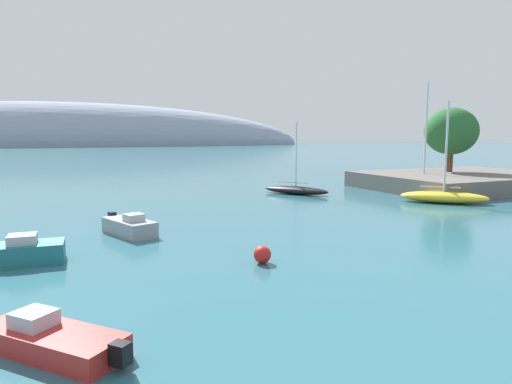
{
  "coord_description": "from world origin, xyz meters",
  "views": [
    {
      "loc": [
        -10.96,
        0.13,
        5.57
      ],
      "look_at": [
        1.62,
        28.63,
        1.65
      ],
      "focal_mm": 31.82,
      "sensor_mm": 36.0,
      "label": 1
    }
  ],
  "objects_px": {
    "sailboat_sand_outer_mooring": "(424,183)",
    "mooring_buoy_red": "(262,255)",
    "motorboat_teal_alongside_breakwater": "(5,254)",
    "sailboat_black_near_shore": "(296,190)",
    "sailboat_yellow_mid_mooring": "(444,196)",
    "motorboat_grey_foreground": "(129,226)",
    "motorboat_red_outer": "(51,340)",
    "tree_clump_shore": "(451,131)"
  },
  "relations": [
    {
      "from": "tree_clump_shore",
      "to": "motorboat_red_outer",
      "type": "relative_size",
      "value": 1.7
    },
    {
      "from": "sailboat_black_near_shore",
      "to": "motorboat_red_outer",
      "type": "bearing_deg",
      "value": -73.96
    },
    {
      "from": "sailboat_yellow_mid_mooring",
      "to": "motorboat_red_outer",
      "type": "bearing_deg",
      "value": -108.17
    },
    {
      "from": "tree_clump_shore",
      "to": "motorboat_red_outer",
      "type": "bearing_deg",
      "value": -148.46
    },
    {
      "from": "tree_clump_shore",
      "to": "motorboat_teal_alongside_breakwater",
      "type": "xyz_separation_m",
      "value": [
        -41.23,
        -14.67,
        -5.48
      ]
    },
    {
      "from": "motorboat_red_outer",
      "to": "mooring_buoy_red",
      "type": "bearing_deg",
      "value": -98.95
    },
    {
      "from": "sailboat_sand_outer_mooring",
      "to": "motorboat_red_outer",
      "type": "height_order",
      "value": "sailboat_sand_outer_mooring"
    },
    {
      "from": "motorboat_grey_foreground",
      "to": "mooring_buoy_red",
      "type": "xyz_separation_m",
      "value": [
        4.46,
        -8.24,
        -0.08
      ]
    },
    {
      "from": "sailboat_black_near_shore",
      "to": "mooring_buoy_red",
      "type": "height_order",
      "value": "sailboat_black_near_shore"
    },
    {
      "from": "motorboat_red_outer",
      "to": "motorboat_grey_foreground",
      "type": "bearing_deg",
      "value": -57.24
    },
    {
      "from": "motorboat_teal_alongside_breakwater",
      "to": "motorboat_red_outer",
      "type": "xyz_separation_m",
      "value": [
        1.89,
        -9.47,
        -0.14
      ]
    },
    {
      "from": "sailboat_black_near_shore",
      "to": "sailboat_sand_outer_mooring",
      "type": "xyz_separation_m",
      "value": [
        14.23,
        -1.64,
        0.16
      ]
    },
    {
      "from": "sailboat_sand_outer_mooring",
      "to": "mooring_buoy_red",
      "type": "height_order",
      "value": "sailboat_sand_outer_mooring"
    },
    {
      "from": "mooring_buoy_red",
      "to": "motorboat_grey_foreground",
      "type": "bearing_deg",
      "value": 118.41
    },
    {
      "from": "mooring_buoy_red",
      "to": "sailboat_sand_outer_mooring",
      "type": "bearing_deg",
      "value": 34.32
    },
    {
      "from": "sailboat_yellow_mid_mooring",
      "to": "mooring_buoy_red",
      "type": "bearing_deg",
      "value": -110.09
    },
    {
      "from": "sailboat_black_near_shore",
      "to": "sailboat_yellow_mid_mooring",
      "type": "height_order",
      "value": "sailboat_yellow_mid_mooring"
    },
    {
      "from": "sailboat_yellow_mid_mooring",
      "to": "motorboat_teal_alongside_breakwater",
      "type": "bearing_deg",
      "value": -125.03
    },
    {
      "from": "sailboat_black_near_shore",
      "to": "motorboat_teal_alongside_breakwater",
      "type": "relative_size",
      "value": 1.28
    },
    {
      "from": "sailboat_black_near_shore",
      "to": "motorboat_red_outer",
      "type": "height_order",
      "value": "sailboat_black_near_shore"
    },
    {
      "from": "sailboat_sand_outer_mooring",
      "to": "motorboat_red_outer",
      "type": "bearing_deg",
      "value": -97.21
    },
    {
      "from": "sailboat_yellow_mid_mooring",
      "to": "sailboat_black_near_shore",
      "type": "bearing_deg",
      "value": 175.09
    },
    {
      "from": "sailboat_yellow_mid_mooring",
      "to": "sailboat_sand_outer_mooring",
      "type": "height_order",
      "value": "sailboat_sand_outer_mooring"
    },
    {
      "from": "sailboat_black_near_shore",
      "to": "motorboat_teal_alongside_breakwater",
      "type": "xyz_separation_m",
      "value": [
        -22.93,
        -15.78,
        0.06
      ]
    },
    {
      "from": "sailboat_yellow_mid_mooring",
      "to": "mooring_buoy_red",
      "type": "height_order",
      "value": "sailboat_yellow_mid_mooring"
    },
    {
      "from": "sailboat_yellow_mid_mooring",
      "to": "sailboat_sand_outer_mooring",
      "type": "distance_m",
      "value": 10.01
    },
    {
      "from": "tree_clump_shore",
      "to": "mooring_buoy_red",
      "type": "xyz_separation_m",
      "value": [
        -30.96,
        -18.89,
        -5.57
      ]
    },
    {
      "from": "motorboat_grey_foreground",
      "to": "motorboat_teal_alongside_breakwater",
      "type": "height_order",
      "value": "motorboat_teal_alongside_breakwater"
    },
    {
      "from": "sailboat_yellow_mid_mooring",
      "to": "motorboat_grey_foreground",
      "type": "xyz_separation_m",
      "value": [
        -25.62,
        -1.91,
        -0.07
      ]
    },
    {
      "from": "sailboat_yellow_mid_mooring",
      "to": "motorboat_red_outer",
      "type": "distance_m",
      "value": 33.31
    },
    {
      "from": "motorboat_teal_alongside_breakwater",
      "to": "motorboat_red_outer",
      "type": "bearing_deg",
      "value": -75.07
    },
    {
      "from": "tree_clump_shore",
      "to": "motorboat_grey_foreground",
      "type": "distance_m",
      "value": 37.39
    },
    {
      "from": "motorboat_red_outer",
      "to": "sailboat_yellow_mid_mooring",
      "type": "bearing_deg",
      "value": -103.5
    },
    {
      "from": "sailboat_black_near_shore",
      "to": "sailboat_sand_outer_mooring",
      "type": "bearing_deg",
      "value": 49.28
    },
    {
      "from": "tree_clump_shore",
      "to": "motorboat_grey_foreground",
      "type": "height_order",
      "value": "tree_clump_shore"
    },
    {
      "from": "sailboat_sand_outer_mooring",
      "to": "mooring_buoy_red",
      "type": "bearing_deg",
      "value": -96.69
    },
    {
      "from": "motorboat_teal_alongside_breakwater",
      "to": "mooring_buoy_red",
      "type": "distance_m",
      "value": 11.1
    },
    {
      "from": "sailboat_yellow_mid_mooring",
      "to": "motorboat_teal_alongside_breakwater",
      "type": "relative_size",
      "value": 1.57
    },
    {
      "from": "sailboat_black_near_shore",
      "to": "mooring_buoy_red",
      "type": "relative_size",
      "value": 8.73
    },
    {
      "from": "tree_clump_shore",
      "to": "motorboat_red_outer",
      "type": "distance_m",
      "value": 46.49
    },
    {
      "from": "sailboat_sand_outer_mooring",
      "to": "motorboat_grey_foreground",
      "type": "relative_size",
      "value": 2.55
    },
    {
      "from": "motorboat_teal_alongside_breakwater",
      "to": "motorboat_red_outer",
      "type": "distance_m",
      "value": 9.66
    }
  ]
}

